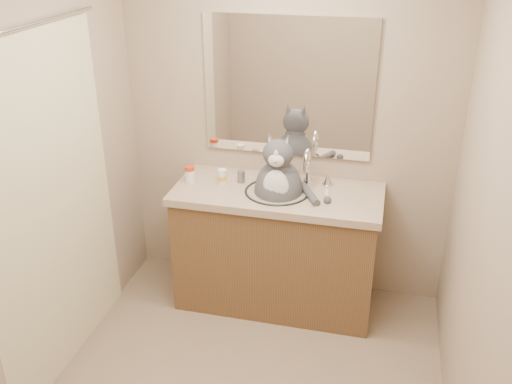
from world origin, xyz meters
TOP-DOWN VIEW (x-y plane):
  - room at (0.00, 0.00)m, footprint 2.22×2.52m
  - vanity at (0.00, 0.96)m, footprint 1.34×0.59m
  - mirror at (0.00, 1.24)m, footprint 1.10×0.02m
  - shower_curtain at (-1.05, 0.10)m, footprint 0.02×1.30m
  - cat at (0.01, 0.94)m, footprint 0.45×0.35m
  - pill_bottle_redcap at (-0.59, 0.96)m, footprint 0.08×0.08m
  - pill_bottle_orange at (-0.38, 0.99)m, footprint 0.06×0.06m
  - grey_canister at (-0.26, 1.03)m, footprint 0.05×0.05m

SIDE VIEW (x-z plane):
  - vanity at x=0.00m, z-range -0.12..1.00m
  - cat at x=0.01m, z-range 0.58..1.20m
  - grey_canister at x=-0.26m, z-range 0.85..0.93m
  - pill_bottle_orange at x=-0.38m, z-range 0.85..0.94m
  - pill_bottle_redcap at x=-0.59m, z-range 0.85..0.96m
  - shower_curtain at x=-1.05m, z-range 0.06..2.00m
  - room at x=0.00m, z-range -0.01..2.41m
  - mirror at x=0.00m, z-range 1.00..1.90m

